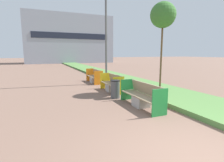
# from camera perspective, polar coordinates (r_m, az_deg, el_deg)

# --- Properties ---
(ground_plane) EXTENTS (180.00, 180.00, 0.00)m
(ground_plane) POSITION_cam_1_polar(r_m,az_deg,el_deg) (4.12, 26.25, -22.62)
(ground_plane) COLOR #7A5B4C
(planter_grass_strip) EXTENTS (2.80, 120.00, 0.18)m
(planter_grass_strip) POSITION_cam_1_polar(r_m,az_deg,el_deg) (15.55, -0.01, 1.58)
(planter_grass_strip) COLOR #568442
(planter_grass_strip) RESTS_ON ground
(building_backdrop) EXTENTS (18.70, 7.19, 10.41)m
(building_backdrop) POSITION_cam_1_polar(r_m,az_deg,el_deg) (41.95, -13.76, 12.98)
(building_backdrop) COLOR #939EAD
(building_backdrop) RESTS_ON ground
(bench_green_frame) EXTENTS (0.65, 2.39, 0.94)m
(bench_green_frame) POSITION_cam_1_polar(r_m,az_deg,el_deg) (7.06, 9.69, -5.25)
(bench_green_frame) COLOR #ADA8A0
(bench_green_frame) RESTS_ON ground
(bench_yellow_frame) EXTENTS (0.65, 1.97, 0.94)m
(bench_yellow_frame) POSITION_cam_1_polar(r_m,az_deg,el_deg) (9.72, -0.03, -1.28)
(bench_yellow_frame) COLOR #ADA8A0
(bench_yellow_frame) RESTS_ON ground
(bench_orange_frame) EXTENTS (0.65, 2.14, 0.94)m
(bench_orange_frame) POSITION_cam_1_polar(r_m,az_deg,el_deg) (12.77, -5.70, 1.17)
(bench_orange_frame) COLOR #ADA8A0
(bench_orange_frame) RESTS_ON ground
(litter_bin) EXTENTS (0.44, 0.44, 0.86)m
(litter_bin) POSITION_cam_1_polar(r_m,az_deg,el_deg) (8.26, 1.06, -2.63)
(litter_bin) COLOR #4C4F51
(litter_bin) RESTS_ON ground
(street_lamp_post) EXTENTS (0.24, 0.44, 8.50)m
(street_lamp_post) POSITION_cam_1_polar(r_m,az_deg,el_deg) (12.36, -1.98, 20.85)
(street_lamp_post) COLOR #56595B
(street_lamp_post) RESTS_ON ground
(sapling_tree_near) EXTENTS (1.35, 1.35, 4.79)m
(sapling_tree_near) POSITION_cam_1_polar(r_m,az_deg,el_deg) (10.22, 16.31, 19.81)
(sapling_tree_near) COLOR brown
(sapling_tree_near) RESTS_ON ground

